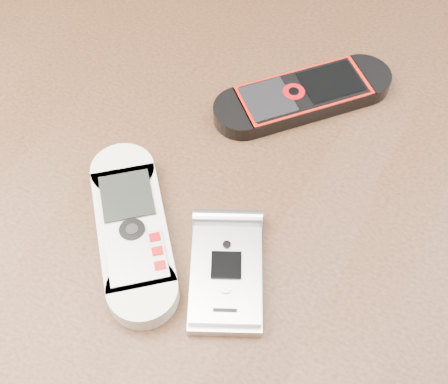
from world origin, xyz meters
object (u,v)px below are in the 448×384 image
(nokia_white, at_px, (132,229))
(motorola_razr, at_px, (226,273))
(nokia_black_red, at_px, (303,95))
(table, at_px, (219,259))

(nokia_white, bearing_deg, motorola_razr, -39.87)
(nokia_black_red, relative_size, motorola_razr, 1.63)
(nokia_white, xyz_separation_m, motorola_razr, (0.08, -0.00, -0.00))
(nokia_black_red, xyz_separation_m, motorola_razr, (0.01, -0.19, -0.00))
(table, xyz_separation_m, nokia_black_red, (0.02, 0.13, 0.11))
(nokia_white, relative_size, nokia_black_red, 0.95)
(nokia_white, bearing_deg, nokia_black_red, 31.97)
(nokia_white, height_order, nokia_black_red, nokia_white)
(table, height_order, motorola_razr, motorola_razr)
(nokia_black_red, bearing_deg, table, -56.40)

